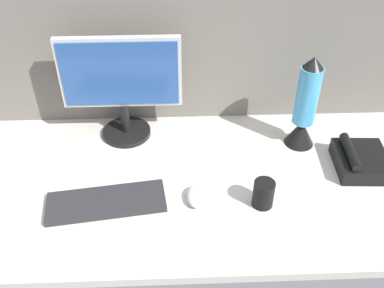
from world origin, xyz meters
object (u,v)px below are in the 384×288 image
monitor (121,84)px  keyboard (106,202)px  mug_black_travel (263,194)px  lava_lamp (305,110)px  mouse (195,196)px  desk_phone (360,160)px

monitor → keyboard: (-3.57, -37.17, -20.81)cm
mug_black_travel → lava_lamp: lava_lamp is taller
mouse → lava_lamp: (39.69, 28.00, 13.09)cm
mug_black_travel → lava_lamp: size_ratio=0.26×
keyboard → desk_phone: bearing=1.9°
monitor → mug_black_travel: (45.57, -38.90, -17.24)cm
keyboard → mouse: mouse is taller
mouse → desk_phone: 58.80cm
mug_black_travel → lava_lamp: bearing=58.6°
keyboard → lava_lamp: 74.91cm
lava_lamp → desk_phone: bearing=-39.6°
keyboard → mouse: bearing=-6.1°
monitor → desk_phone: monitor is taller
keyboard → mouse: 28.12cm
keyboard → mug_black_travel: bearing=-9.7°
desk_phone → monitor: bearing=164.4°
monitor → lava_lamp: size_ratio=1.21×
mug_black_travel → desk_phone: bearing=23.9°
mug_black_travel → desk_phone: size_ratio=0.46×
monitor → mug_black_travel: size_ratio=4.66×
monitor → keyboard: size_ratio=1.15×
mouse → mug_black_travel: 21.38cm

